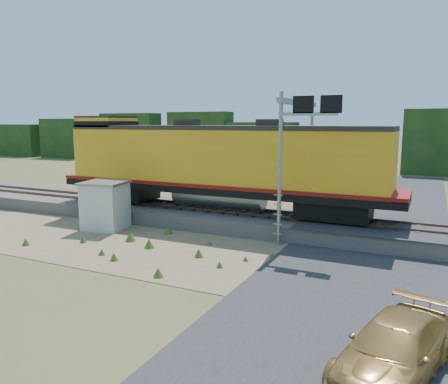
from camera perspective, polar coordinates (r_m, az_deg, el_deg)
The scene contains 11 objects.
ground at distance 19.44m, azimuth -4.59°, elevation -8.22°, with size 140.00×140.00×0.00m, color #475123.
ballast at distance 24.53m, azimuth 2.47°, elevation -3.57°, with size 70.00×5.00×0.80m, color slate.
rails at distance 24.43m, azimuth 2.48°, elevation -2.47°, with size 70.00×1.54×0.16m.
dirt_shoulder at distance 20.87m, azimuth -8.68°, elevation -7.03°, with size 26.00×8.00×0.03m, color #8C7754.
road at distance 17.86m, azimuth 16.83°, elevation -9.88°, with size 7.00×66.00×0.86m.
tree_line_north at distance 54.89m, azimuth 15.83°, elevation 5.93°, with size 130.00×3.00×6.50m.
weed_clumps at distance 21.43m, azimuth -12.63°, elevation -6.77°, with size 15.00×6.20×0.56m, color #3D5F1B, non-canonical shape.
locomotive at distance 24.81m, azimuth -1.35°, elevation 3.90°, with size 20.18×3.08×5.21m.
shed at distance 24.57m, azimuth -15.23°, elevation -1.66°, with size 2.59×2.59×2.62m.
signal_gantry at distance 22.17m, azimuth 10.07°, elevation 7.90°, with size 2.84×6.20×7.16m.
car at distance 11.30m, azimuth 21.32°, elevation -18.58°, with size 1.81×4.45×1.29m, color #AA7F3F.
Camera 1 is at (9.39, -16.02, 5.78)m, focal length 35.00 mm.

